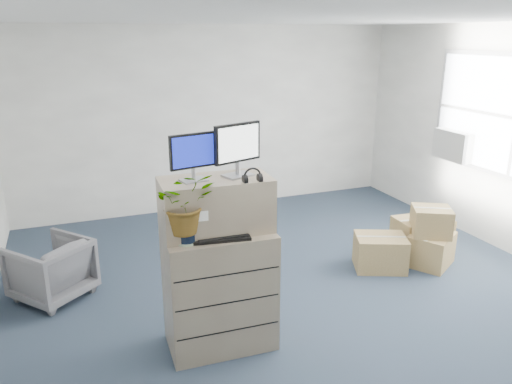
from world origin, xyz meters
The scene contains 17 objects.
ground centered at (0.00, 0.00, 0.00)m, with size 7.00×7.00×0.00m, color #23303F.
wall_back centered at (0.00, 3.51, 1.40)m, with size 6.00×0.02×2.80m, color beige.
ac_unit centered at (2.87, 1.40, 1.20)m, with size 0.24×0.60×0.40m, color beige.
filing_cabinet_lower centered at (-1.00, -0.15, 0.53)m, with size 0.92×0.56×1.07m, color #87735D.
filing_cabinet_upper centered at (-1.00, -0.10, 1.30)m, with size 0.92×0.46×0.46m, color #87735D.
monitor_left centered at (-1.18, -0.11, 1.75)m, with size 0.39×0.19×0.39m.
monitor_right centered at (-0.80, -0.10, 1.78)m, with size 0.44×0.24×0.44m.
headphones centered at (-0.74, -0.30, 1.57)m, with size 0.15×0.15×0.02m, color black.
keyboard centered at (-1.01, -0.29, 1.08)m, with size 0.47×0.20×0.02m, color black.
mouse centered at (-0.68, -0.29, 1.09)m, with size 0.11×0.07×0.04m, color silver.
water_bottle centered at (-0.95, -0.10, 1.21)m, with size 0.08×0.08×0.29m, color gray.
phone_dock centered at (-1.07, -0.10, 1.11)m, with size 0.06×0.05×0.13m.
external_drive centered at (-0.68, -0.07, 1.10)m, with size 0.20×0.15×0.06m, color black.
tissue_box centered at (-0.66, -0.10, 1.17)m, with size 0.24×0.12×0.09m, color #4699F0.
potted_plant centered at (-1.29, -0.26, 1.34)m, with size 0.47×0.52×0.48m.
office_chair centered at (-2.40, 1.27, 0.35)m, with size 0.68×0.64×0.70m, color #55555A.
cardboard_boxes centered at (1.69, 0.62, 0.26)m, with size 1.42×0.85×0.72m.
Camera 1 is at (-2.10, -3.89, 2.66)m, focal length 35.00 mm.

